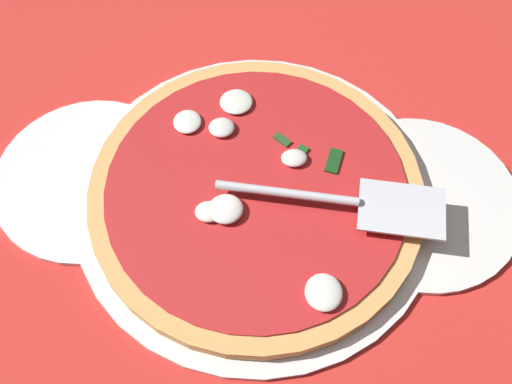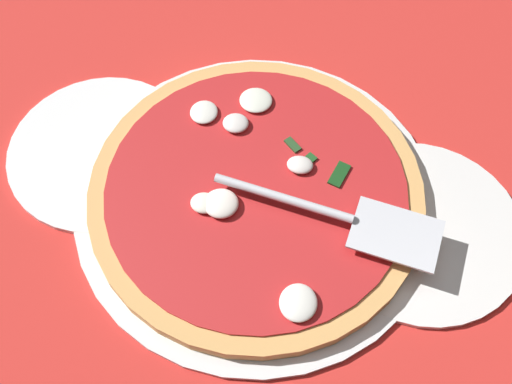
% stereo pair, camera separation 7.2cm
% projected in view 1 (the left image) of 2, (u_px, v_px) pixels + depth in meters
% --- Properties ---
extents(ground_plane, '(1.16, 1.16, 0.01)m').
position_uv_depth(ground_plane, '(273.00, 210.00, 0.74)').
color(ground_plane, red).
extents(checker_pattern, '(1.16, 1.16, 0.00)m').
position_uv_depth(checker_pattern, '(273.00, 208.00, 0.73)').
color(checker_pattern, silver).
rests_on(checker_pattern, ground_plane).
extents(pizza_pan, '(0.42, 0.42, 0.01)m').
position_uv_depth(pizza_pan, '(256.00, 198.00, 0.73)').
color(pizza_pan, silver).
rests_on(pizza_pan, ground_plane).
extents(dinner_plate_left, '(0.23, 0.23, 0.01)m').
position_uv_depth(dinner_plate_left, '(90.00, 178.00, 0.75)').
color(dinner_plate_left, white).
rests_on(dinner_plate_left, ground_plane).
extents(dinner_plate_right, '(0.23, 0.23, 0.01)m').
position_uv_depth(dinner_plate_right, '(421.00, 205.00, 0.73)').
color(dinner_plate_right, silver).
rests_on(dinner_plate_right, ground_plane).
extents(pizza, '(0.39, 0.39, 0.03)m').
position_uv_depth(pizza, '(256.00, 192.00, 0.72)').
color(pizza, '#E1A45B').
rests_on(pizza, pizza_pan).
extents(pizza_server, '(0.26, 0.08, 0.01)m').
position_uv_depth(pizza_server, '(348.00, 202.00, 0.69)').
color(pizza_server, silver).
rests_on(pizza_server, pizza).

